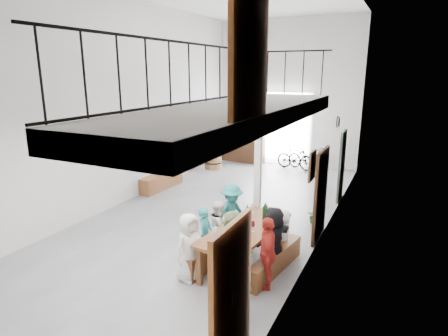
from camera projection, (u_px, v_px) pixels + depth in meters
The scene contains 24 objects.
floor at pixel (216, 213), 9.74m from camera, with size 12.00×12.00×0.00m, color slate.
room_walls at pixel (215, 73), 8.84m from camera, with size 12.00×12.00×12.00m.
gateway_portal at pixel (275, 128), 14.72m from camera, with size 2.80×0.08×2.80m, color white.
right_wall_decor at pixel (304, 180), 6.53m from camera, with size 0.07×8.28×5.07m.
balcony at pixel (238, 116), 5.43m from camera, with size 1.52×5.62×4.00m.
tasting_table at pixel (246, 232), 6.91m from camera, with size 1.11×2.29×0.79m.
bench_inner at pixel (216, 250), 7.27m from camera, with size 0.30×1.89×0.43m, color brown.
bench_wall at pixel (275, 262), 6.86m from camera, with size 0.23×1.76×0.40m, color brown.
tableware at pixel (249, 218), 6.97m from camera, with size 0.55×1.47×0.35m.
side_bench at pixel (162, 181), 11.72m from camera, with size 0.38×1.72×0.48m, color brown.
oak_barrel at pixel (213, 156), 14.09m from camera, with size 0.66×0.66×0.97m.
serving_counter at pixel (241, 149), 15.26m from camera, with size 1.93×0.54×1.02m, color #371E10.
counter_bottles at pixel (241, 133), 15.09m from camera, with size 1.69×0.12×0.28m.
guest_left_a at pixel (189, 247), 6.51m from camera, with size 0.60×0.39×1.24m, color white.
guest_left_b at pixel (205, 235), 7.15m from camera, with size 0.40×0.26×1.11m, color #247678.
guest_left_c at pixel (220, 227), 7.50m from camera, with size 0.54×0.42×1.11m, color white.
guest_left_d at pixel (232, 214), 7.95m from camera, with size 0.84×0.48×1.30m, color #247678.
guest_right_a at pixel (267, 253), 6.28m from camera, with size 0.75×0.31×1.27m, color #A8221C.
guest_right_b at pixel (273, 240), 6.78m from camera, with size 1.17×0.37×1.26m, color black.
guest_right_c at pixel (283, 234), 7.30m from camera, with size 0.49×0.32×1.01m, color white.
host_standing at pixel (233, 269), 5.36m from camera, with size 0.62×0.41×1.69m, color #434B2A.
potted_plant at pixel (315, 216), 9.05m from camera, with size 0.34×0.29×0.38m, color #21551B.
bicycle_near at pixel (307, 159), 13.84m from camera, with size 0.58×1.68×0.88m, color black.
bicycle_far at pixel (295, 158), 13.95m from camera, with size 0.42×1.49×0.90m, color black.
Camera 1 is at (4.17, -8.11, 3.60)m, focal length 30.00 mm.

